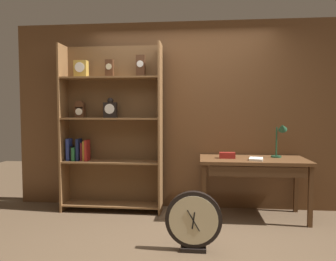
% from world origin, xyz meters
% --- Properties ---
extents(ground_plane, '(10.00, 10.00, 0.00)m').
position_xyz_m(ground_plane, '(0.00, 0.00, 0.00)').
color(ground_plane, brown).
extents(back_wood_panel, '(4.80, 0.05, 2.60)m').
position_xyz_m(back_wood_panel, '(0.00, 1.38, 1.30)').
color(back_wood_panel, brown).
rests_on(back_wood_panel, ground).
extents(bookshelf, '(1.36, 0.32, 2.25)m').
position_xyz_m(bookshelf, '(-0.99, 1.10, 1.13)').
color(bookshelf, brown).
rests_on(bookshelf, ground).
extents(workbench, '(1.34, 0.67, 0.76)m').
position_xyz_m(workbench, '(0.92, 0.96, 0.67)').
color(workbench, brown).
rests_on(workbench, ground).
extents(desk_lamp, '(0.20, 0.20, 0.47)m').
position_xyz_m(desk_lamp, '(1.28, 1.08, 1.06)').
color(desk_lamp, '#1E472D').
rests_on(desk_lamp, workbench).
extents(toolbox_small, '(0.20, 0.10, 0.08)m').
position_xyz_m(toolbox_small, '(0.59, 0.97, 0.80)').
color(toolbox_small, maroon).
rests_on(toolbox_small, workbench).
extents(open_repair_manual, '(0.20, 0.25, 0.02)m').
position_xyz_m(open_repair_manual, '(0.94, 0.86, 0.77)').
color(open_repair_manual, silver).
rests_on(open_repair_manual, workbench).
extents(round_clock_large, '(0.55, 0.11, 0.59)m').
position_xyz_m(round_clock_large, '(0.19, -0.09, 0.30)').
color(round_clock_large, black).
rests_on(round_clock_large, ground).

